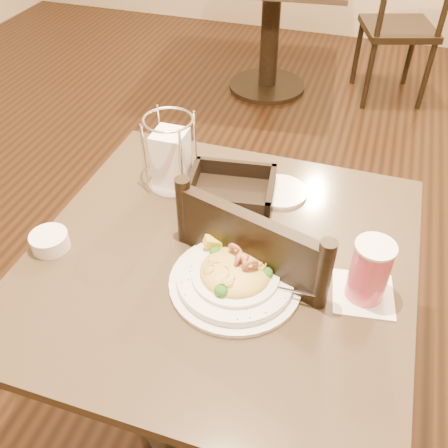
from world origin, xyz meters
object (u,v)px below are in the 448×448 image
(pasta_bowl, at_px, (235,276))
(drink_glass, at_px, (369,271))
(main_table, at_px, (222,316))
(napkin_caddy, at_px, (171,158))
(dining_chair_far, at_px, (402,24))
(side_plate, at_px, (280,191))
(dining_chair_near, at_px, (270,302))
(bread_basket, at_px, (231,192))
(background_table, at_px, (271,12))
(butter_ramekin, at_px, (50,241))

(pasta_bowl, relative_size, drink_glass, 2.21)
(main_table, xyz_separation_m, napkin_caddy, (-0.21, 0.22, 0.33))
(main_table, distance_m, dining_chair_far, 2.49)
(pasta_bowl, bearing_deg, side_plate, 86.76)
(dining_chair_near, relative_size, side_plate, 6.26)
(main_table, bearing_deg, bread_basket, 101.53)
(background_table, relative_size, butter_ramekin, 10.89)
(bread_basket, distance_m, butter_ramekin, 0.48)
(dining_chair_far, xyz_separation_m, drink_glass, (-0.01, -2.49, 0.33))
(background_table, height_order, drink_glass, drink_glass)
(dining_chair_near, xyz_separation_m, pasta_bowl, (-0.05, -0.18, 0.28))
(napkin_caddy, bearing_deg, dining_chair_near, -20.57)
(main_table, xyz_separation_m, side_plate, (0.08, 0.28, 0.24))
(main_table, xyz_separation_m, butter_ramekin, (-0.40, -0.10, 0.26))
(dining_chair_far, xyz_separation_m, bread_basket, (-0.39, -2.25, 0.27))
(dining_chair_near, distance_m, bread_basket, 0.33)
(butter_ramekin, bearing_deg, napkin_caddy, 60.22)
(main_table, distance_m, napkin_caddy, 0.45)
(main_table, xyz_separation_m, dining_chair_far, (0.35, 2.46, -0.01))
(dining_chair_far, distance_m, drink_glass, 2.51)
(pasta_bowl, bearing_deg, butter_ramekin, -177.03)
(dining_chair_near, bearing_deg, pasta_bowl, 90.82)
(dining_chair_near, relative_size, butter_ramekin, 10.21)
(bread_basket, bearing_deg, butter_ramekin, -138.50)
(main_table, height_order, napkin_caddy, napkin_caddy)
(pasta_bowl, relative_size, side_plate, 2.22)
(background_table, distance_m, butter_ramekin, 2.49)
(pasta_bowl, bearing_deg, drink_glass, 11.71)
(bread_basket, bearing_deg, drink_glass, -31.78)
(dining_chair_near, height_order, side_plate, dining_chair_near)
(side_plate, distance_m, butter_ramekin, 0.61)
(main_table, height_order, pasta_bowl, pasta_bowl)
(bread_basket, height_order, napkin_caddy, napkin_caddy)
(background_table, height_order, butter_ramekin, butter_ramekin)
(main_table, distance_m, background_table, 2.41)
(napkin_caddy, bearing_deg, bread_basket, -2.85)
(background_table, height_order, dining_chair_near, dining_chair_near)
(pasta_bowl, height_order, butter_ramekin, pasta_bowl)
(background_table, xyz_separation_m, dining_chair_near, (0.56, -2.27, -0.01))
(bread_basket, bearing_deg, dining_chair_near, -36.53)
(background_table, relative_size, side_plate, 6.67)
(drink_glass, bearing_deg, bread_basket, 148.22)
(dining_chair_near, height_order, dining_chair_far, same)
(pasta_bowl, bearing_deg, background_table, 101.72)
(napkin_caddy, bearing_deg, pasta_bowl, -47.68)
(dining_chair_far, bearing_deg, side_plate, 65.18)
(dining_chair_far, distance_m, pasta_bowl, 2.57)
(pasta_bowl, height_order, bread_basket, pasta_bowl)
(dining_chair_near, relative_size, bread_basket, 3.71)
(drink_glass, distance_m, butter_ramekin, 0.74)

